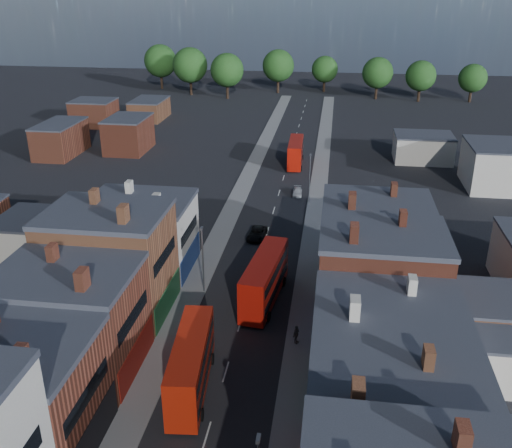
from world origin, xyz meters
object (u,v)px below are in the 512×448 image
(bus_2, at_px, (296,152))
(car_3, at_px, (297,192))
(bus_1, at_px, (265,279))
(ped_3, at_px, (296,334))
(bus_0, at_px, (191,364))
(car_2, at_px, (257,234))

(bus_2, xyz_separation_m, car_3, (1.61, -16.58, -2.05))
(bus_1, relative_size, ped_3, 6.30)
(bus_0, xyz_separation_m, bus_2, (3.96, 66.85, -0.12))
(bus_1, bearing_deg, bus_0, -98.92)
(bus_0, relative_size, bus_2, 1.06)
(bus_0, xyz_separation_m, ped_3, (8.53, 8.08, -1.61))
(car_2, bearing_deg, ped_3, -68.95)
(bus_2, distance_m, car_2, 34.71)
(bus_2, bearing_deg, car_2, -95.93)
(bus_1, height_order, ped_3, bus_1)
(bus_2, bearing_deg, car_3, -85.92)
(bus_1, xyz_separation_m, bus_2, (-0.45, 51.07, -0.23))
(bus_1, distance_m, bus_2, 51.08)
(bus_0, height_order, car_3, bus_0)
(bus_0, bearing_deg, bus_1, 69.00)
(car_3, distance_m, ped_3, 42.29)
(car_3, bearing_deg, bus_0, -99.24)
(bus_1, height_order, car_3, bus_1)
(bus_1, relative_size, car_2, 2.50)
(car_2, bearing_deg, car_3, 80.87)
(bus_1, distance_m, car_3, 34.59)
(ped_3, bearing_deg, bus_2, 28.94)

